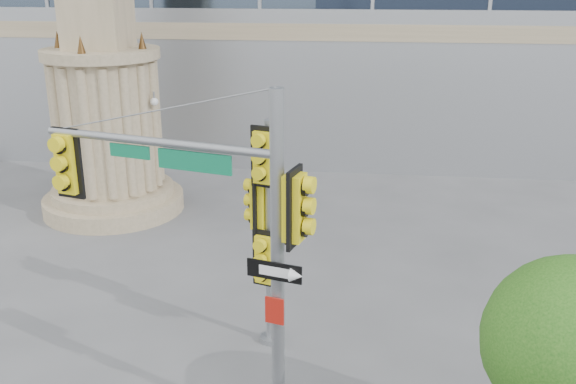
# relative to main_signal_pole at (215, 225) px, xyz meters

# --- Properties ---
(monument) EXTENTS (4.40, 4.40, 16.60)m
(monument) POSITION_rel_main_signal_pole_xyz_m (-5.64, 9.58, 1.96)
(monument) COLOR gray
(monument) RESTS_ON ground
(main_signal_pole) EXTENTS (4.36, 1.49, 5.74)m
(main_signal_pole) POSITION_rel_main_signal_pole_xyz_m (0.00, 0.00, 0.00)
(main_signal_pole) COLOR slate
(main_signal_pole) RESTS_ON ground
(secondary_signal_pole) EXTENTS (0.81, 0.74, 4.67)m
(secondary_signal_pole) POSITION_rel_main_signal_pole_xyz_m (0.39, 2.39, -0.81)
(secondary_signal_pole) COLOR slate
(secondary_signal_pole) RESTS_ON ground
(street_tree) EXTENTS (2.43, 2.37, 3.78)m
(street_tree) POSITION_rel_main_signal_pole_xyz_m (5.11, -1.20, -1.07)
(street_tree) COLOR gray
(street_tree) RESTS_ON ground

